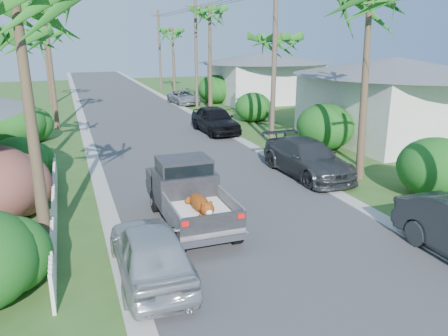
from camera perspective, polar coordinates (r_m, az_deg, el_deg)
name	(u,v)px	position (r m, az deg, el deg)	size (l,w,h in m)	color
ground	(296,268)	(12.00, 9.40, -12.74)	(120.00, 120.00, 0.00)	#305720
road	(139,116)	(34.95, -11.01, 6.65)	(8.00, 100.00, 0.02)	#38383A
curb_left	(82,119)	(34.55, -18.09, 6.06)	(0.60, 100.00, 0.06)	#A5A39E
curb_right	(192,113)	(35.85, -4.17, 7.18)	(0.60, 100.00, 0.06)	#A5A39E
pickup_truck	(187,191)	(14.46, -4.87, -2.99)	(1.98, 5.12, 2.06)	black
parked_car_rm	(307,158)	(19.54, 10.81, 1.25)	(2.17, 5.34, 1.55)	#2C2F31
parked_car_rf	(215,120)	(28.14, -1.17, 6.32)	(1.98, 4.92, 1.68)	black
parked_car_rd	(184,97)	(40.97, -5.29, 9.16)	(2.05, 4.45, 1.24)	#9FA2A6
parked_car_ln	(150,251)	(11.23, -9.58, -10.67)	(1.73, 4.30, 1.47)	#BBBDC3
palm_l_b	(21,31)	(21.10, -25.01, 15.93)	(4.40, 4.40, 7.40)	brown
palm_l_c	(44,4)	(31.12, -22.49, 19.20)	(4.40, 4.40, 9.20)	brown
palm_l_d	(44,31)	(43.07, -22.48, 16.16)	(4.40, 4.40, 7.70)	brown
palm_r_b	(275,37)	(26.84, 6.68, 16.69)	(4.40, 4.40, 7.20)	brown
palm_r_c	(210,9)	(36.96, -1.89, 20.06)	(4.40, 4.40, 9.40)	brown
palm_r_d	(173,30)	(50.46, -6.74, 17.46)	(4.40, 4.40, 8.00)	brown
shrub_l_c	(18,162)	(19.76, -25.35, 0.77)	(2.40, 2.64, 2.00)	#154C16
shrub_l_d	(18,123)	(27.57, -25.36, 5.28)	(3.20, 3.52, 2.40)	#154C16
shrub_r_a	(437,168)	(18.28, 26.07, -0.01)	(2.80, 3.08, 2.30)	#154C16
shrub_r_b	(325,127)	(24.39, 13.05, 5.29)	(3.00, 3.30, 2.50)	#154C16
shrub_r_c	(253,107)	(32.11, 3.84, 7.94)	(2.60, 2.86, 2.10)	#154C16
shrub_r_d	(215,89)	(41.50, -1.15, 10.27)	(3.20, 3.52, 2.60)	#154C16
picket_fence	(54,207)	(15.50, -21.27, -4.74)	(0.10, 11.00, 1.00)	white
house_right_near	(392,102)	(28.14, 21.10, 8.07)	(8.00, 9.00, 4.80)	silver
house_right_far	(264,79)	(43.29, 5.25, 11.55)	(9.00, 8.00, 4.60)	silver
utility_pole_b	(274,62)	(24.63, 6.56, 13.57)	(1.60, 0.26, 9.00)	brown
utility_pole_c	(196,54)	(38.64, -3.67, 14.68)	(1.60, 0.26, 9.00)	brown
utility_pole_d	(160,50)	(53.19, -8.41, 15.04)	(1.60, 0.26, 9.00)	brown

